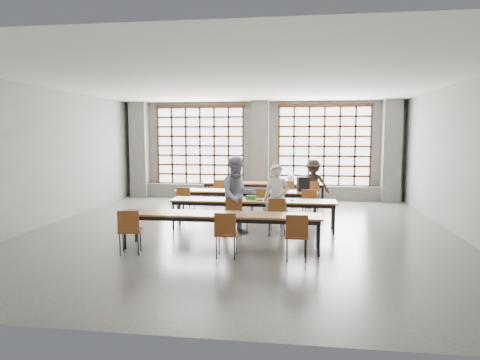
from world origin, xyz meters
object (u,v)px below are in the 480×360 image
object	(u,v)px
desk_row_b	(246,193)
chair_back_mid	(288,191)
chair_near_right	(297,232)
laptop_front	(276,197)
student_back	(313,184)
red_pouch	(130,228)
desk_row_d	(221,217)
backpack	(303,184)
laptop_back	(305,181)
phone	(260,200)
mouse	(292,200)
plastic_bag	(291,179)
chair_front_left	(236,212)
chair_front_right	(277,213)
student_male	(277,200)
desk_row_a	(264,185)
chair_back_left	(219,190)
chair_mid_right	(310,202)
student_female	(238,196)
chair_mid_left	(185,199)
chair_back_right	(313,192)
chair_mid_centre	(259,201)
chair_near_left	(129,227)

from	to	relation	value
desk_row_b	chair_back_mid	bearing A→B (deg)	52.10
chair_near_right	laptop_front	xyz separation A→B (m)	(-0.51, 2.64, 0.25)
student_back	red_pouch	xyz separation A→B (m)	(-3.68, -5.76, -0.27)
desk_row_d	backpack	bearing A→B (deg)	65.83
laptop_back	phone	world-z (taller)	laptop_back
mouse	plastic_bag	xyz separation A→B (m)	(-0.10, 3.88, 0.12)
desk_row_b	chair_front_left	size ratio (longest dim) A/B	4.55
chair_front_right	student_male	size ratio (longest dim) A/B	0.54
desk_row_a	chair_back_left	world-z (taller)	chair_back_left
chair_mid_right	student_female	bearing A→B (deg)	-136.96
chair_mid_left	backpack	distance (m)	3.31
chair_front_right	backpack	world-z (taller)	backpack
desk_row_b	student_female	world-z (taller)	student_female
chair_back_left	phone	size ratio (longest dim) A/B	6.77
desk_row_d	plastic_bag	distance (m)	5.91
backpack	red_pouch	size ratio (longest dim) A/B	2.00
desk_row_d	plastic_bag	world-z (taller)	plastic_bag
chair_back_left	chair_back_right	size ratio (longest dim) A/B	1.00
desk_row_a	red_pouch	xyz separation A→B (m)	(-2.08, -6.26, -0.16)
mouse	chair_back_left	bearing A→B (deg)	126.63
chair_back_left	phone	distance (m)	3.66
chair_mid_centre	chair_front_left	bearing A→B (deg)	-101.77
chair_near_right	desk_row_d	bearing A→B (deg)	157.29
chair_mid_centre	backpack	bearing A→B (deg)	29.80
chair_back_mid	phone	world-z (taller)	chair_back_mid
chair_mid_right	laptop_front	size ratio (longest dim) A/B	2.05
laptop_back	plastic_bag	size ratio (longest dim) A/B	1.47
chair_back_left	phone	xyz separation A→B (m)	(1.61, -3.28, 0.20)
chair_mid_right	chair_front_left	size ratio (longest dim) A/B	1.00
chair_back_mid	laptop_back	size ratio (longest dim) A/B	2.09
student_male	backpack	bearing A→B (deg)	75.11
chair_back_mid	plastic_bag	bearing A→B (deg)	82.44
student_female	chair_back_right	bearing A→B (deg)	40.20
desk_row_d	chair_front_right	distance (m)	1.65
laptop_back	mouse	bearing A→B (deg)	-95.25
chair_mid_left	student_male	bearing A→B (deg)	-31.48
chair_back_left	student_female	world-z (taller)	student_female
student_female	plastic_bag	world-z (taller)	student_female
student_back	laptop_back	size ratio (longest dim) A/B	3.63
chair_near_right	student_female	world-z (taller)	student_female
chair_mid_right	backpack	xyz separation A→B (m)	(-0.18, 0.68, 0.39)
student_back	mouse	bearing A→B (deg)	-94.33
chair_back_left	plastic_bag	xyz separation A→B (m)	(2.28, 0.68, 0.34)
chair_mid_centre	student_back	world-z (taller)	student_back
desk_row_a	chair_mid_centre	xyz separation A→B (m)	(0.09, -2.72, -0.13)
desk_row_a	mouse	world-z (taller)	mouse
chair_front_left	backpack	bearing A→B (deg)	57.22
desk_row_b	student_back	distance (m)	2.50
chair_near_left	mouse	bearing A→B (deg)	39.40
chair_front_left	mouse	xyz separation A→B (m)	(1.27, 0.61, 0.21)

